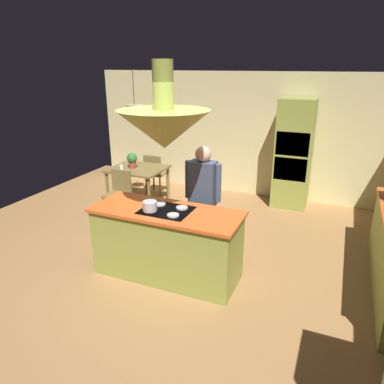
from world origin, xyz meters
name	(u,v)px	position (x,y,z in m)	size (l,w,h in m)	color
ground	(174,267)	(0.00, 0.00, 0.00)	(8.16, 8.16, 0.00)	#9E7042
wall_back	(244,135)	(0.00, 3.45, 1.27)	(6.80, 0.10, 2.55)	beige
kitchen_island	(167,243)	(0.00, -0.20, 0.47)	(1.94, 0.77, 0.96)	#939E42
oven_tower	(293,154)	(1.10, 3.04, 1.05)	(0.66, 0.62, 2.09)	#939E42
dining_table	(138,173)	(-1.70, 1.90, 0.66)	(1.04, 0.91, 0.76)	olive
person_at_island	(203,196)	(0.24, 0.45, 0.95)	(0.53, 0.22, 1.65)	tan
range_hood	(164,127)	(0.00, -0.20, 1.99)	(1.10, 1.10, 1.00)	#939E42
pendant_light_over_table	(135,111)	(-1.70, 1.90, 1.86)	(0.32, 0.32, 0.82)	beige
chair_facing_island	(119,191)	(-1.70, 1.22, 0.50)	(0.40, 0.40, 0.87)	olive
chair_by_back_wall	(155,171)	(-1.70, 2.58, 0.50)	(0.40, 0.40, 0.87)	olive
potted_plant_on_table	(132,160)	(-1.78, 1.85, 0.93)	(0.20, 0.20, 0.30)	#99382D
cup_on_table	(121,167)	(-1.92, 1.67, 0.81)	(0.07, 0.07, 0.09)	white
cooking_pot_on_cooktop	(150,206)	(-0.16, -0.33, 1.02)	(0.18, 0.18, 0.12)	#B2B2B7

